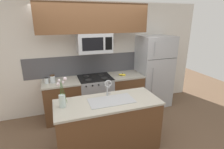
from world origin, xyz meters
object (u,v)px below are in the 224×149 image
object	(u,v)px
storage_jar_medium	(53,79)
sink_faucet	(108,86)
stove_range	(96,95)
flower_vase	(62,98)
banana_bunch	(122,75)
storage_jar_tall	(46,80)
refrigerator	(153,71)
microwave	(94,43)

from	to	relation	value
storage_jar_medium	sink_faucet	xyz separation A→B (m)	(0.91, -1.04, 0.11)
stove_range	flower_vase	bearing A→B (deg)	-124.00
banana_bunch	sink_faucet	distance (m)	1.22
storage_jar_tall	storage_jar_medium	distance (m)	0.13
storage_jar_tall	refrigerator	bearing A→B (deg)	1.03
storage_jar_tall	sink_faucet	bearing A→B (deg)	-44.88
storage_jar_medium	flower_vase	bearing A→B (deg)	-83.94
stove_range	banana_bunch	size ratio (longest dim) A/B	4.88
refrigerator	microwave	bearing A→B (deg)	-178.50
stove_range	refrigerator	size ratio (longest dim) A/B	0.51
stove_range	microwave	size ratio (longest dim) A/B	1.25
stove_range	refrigerator	xyz separation A→B (m)	(1.57, 0.02, 0.45)
storage_jar_tall	banana_bunch	xyz separation A→B (m)	(1.72, -0.03, -0.04)
storage_jar_tall	sink_faucet	xyz separation A→B (m)	(1.03, -1.03, 0.13)
refrigerator	storage_jar_medium	distance (m)	2.50
microwave	refrigerator	bearing A→B (deg)	1.50
microwave	storage_jar_tall	distance (m)	1.29
banana_bunch	sink_faucet	world-z (taller)	sink_faucet
microwave	sink_faucet	xyz separation A→B (m)	(-0.02, -1.04, -0.61)
storage_jar_medium	sink_faucet	size ratio (longest dim) A/B	0.55
stove_range	storage_jar_tall	bearing A→B (deg)	-178.54
storage_jar_tall	flower_vase	xyz separation A→B (m)	(0.25, -1.17, 0.08)
microwave	sink_faucet	distance (m)	1.20
microwave	refrigerator	size ratio (longest dim) A/B	0.41
refrigerator	flower_vase	bearing A→B (deg)	-152.87
stove_range	storage_jar_tall	xyz separation A→B (m)	(-1.06, -0.03, 0.51)
microwave	storage_jar_medium	world-z (taller)	microwave
storage_jar_medium	banana_bunch	size ratio (longest dim) A/B	0.89
storage_jar_medium	flower_vase	xyz separation A→B (m)	(0.13, -1.18, 0.06)
sink_faucet	flower_vase	bearing A→B (deg)	-169.84
microwave	storage_jar_medium	size ratio (longest dim) A/B	4.39
flower_vase	microwave	bearing A→B (deg)	55.52
storage_jar_medium	banana_bunch	world-z (taller)	storage_jar_medium
stove_range	banana_bunch	bearing A→B (deg)	-5.16
storage_jar_tall	banana_bunch	bearing A→B (deg)	-1.09
storage_jar_tall	storage_jar_medium	bearing A→B (deg)	4.98
microwave	refrigerator	world-z (taller)	microwave
stove_range	banana_bunch	world-z (taller)	banana_bunch
microwave	refrigerator	xyz separation A→B (m)	(1.57, 0.04, -0.81)
flower_vase	storage_jar_medium	bearing A→B (deg)	96.06
sink_faucet	flower_vase	distance (m)	0.80
storage_jar_medium	banana_bunch	bearing A→B (deg)	-1.57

